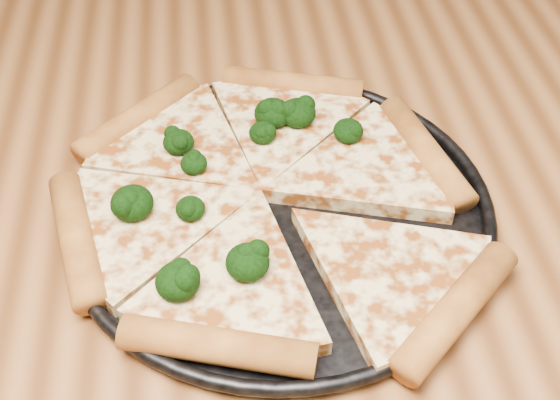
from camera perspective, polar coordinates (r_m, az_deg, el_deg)
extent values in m
cube|color=brown|center=(0.56, -6.21, -7.13)|extent=(1.20, 0.90, 0.04)
cube|color=brown|center=(1.22, 20.81, -0.83)|extent=(0.06, 0.06, 0.71)
cylinder|color=black|center=(0.59, 0.00, -0.90)|extent=(0.33, 0.33, 0.01)
torus|color=black|center=(0.58, 0.00, -0.42)|extent=(0.34, 0.34, 0.01)
cylinder|color=#BA752E|center=(0.63, 11.39, 3.75)|extent=(0.06, 0.13, 0.03)
cylinder|color=#BA752E|center=(0.69, 0.99, 9.05)|extent=(0.13, 0.06, 0.03)
cylinder|color=#BA752E|center=(0.66, -11.09, 6.37)|extent=(0.11, 0.11, 0.03)
cylinder|color=#BA752E|center=(0.57, -15.71, -2.92)|extent=(0.06, 0.13, 0.03)
cylinder|color=#BA752E|center=(0.49, -4.93, -11.37)|extent=(0.13, 0.06, 0.03)
cylinder|color=#BA752E|center=(0.52, 13.68, -8.41)|extent=(0.11, 0.11, 0.03)
ellipsoid|color=black|center=(0.56, -7.07, -0.67)|extent=(0.02, 0.02, 0.02)
ellipsoid|color=black|center=(0.52, -2.57, -4.92)|extent=(0.03, 0.03, 0.02)
ellipsoid|color=black|center=(0.64, -0.58, 6.85)|extent=(0.03, 0.03, 0.02)
ellipsoid|color=black|center=(0.62, -1.38, 5.31)|extent=(0.02, 0.02, 0.02)
ellipsoid|color=black|center=(0.57, -11.56, -0.23)|extent=(0.03, 0.03, 0.02)
ellipsoid|color=black|center=(0.64, 1.41, 6.86)|extent=(0.03, 0.03, 0.02)
ellipsoid|color=black|center=(0.62, -7.99, 4.53)|extent=(0.03, 0.03, 0.02)
ellipsoid|color=black|center=(0.51, -8.06, -6.37)|extent=(0.03, 0.03, 0.02)
ellipsoid|color=black|center=(0.62, 5.39, 5.44)|extent=(0.03, 0.03, 0.02)
ellipsoid|color=black|center=(0.60, -6.80, 2.88)|extent=(0.02, 0.02, 0.02)
ellipsoid|color=black|center=(0.51, -7.91, -6.26)|extent=(0.03, 0.03, 0.02)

